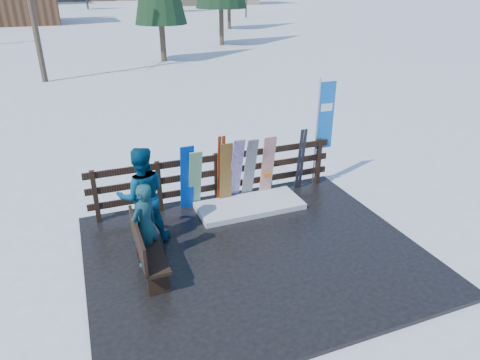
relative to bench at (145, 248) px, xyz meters
name	(u,v)px	position (x,y,z in m)	size (l,w,h in m)	color
ground	(255,255)	(1.97, -0.07, -0.60)	(700.00, 700.00, 0.00)	white
deck	(255,253)	(1.97, -0.07, -0.56)	(6.00, 5.00, 0.08)	black
fence	(217,174)	(1.97, 2.13, 0.14)	(5.60, 0.10, 1.15)	black
snow_patch	(250,206)	(2.52, 1.53, -0.46)	(2.32, 1.00, 0.12)	white
bench	(145,248)	(0.00, 0.00, 0.00)	(0.40, 1.50, 0.97)	black
snowboard_0	(187,178)	(1.23, 1.91, 0.26)	(0.29, 0.03, 1.57)	#053FC6
snowboard_1	(195,180)	(1.40, 1.91, 0.19)	(0.27, 0.03, 1.46)	white
snowboard_2	(226,174)	(2.10, 1.91, 0.22)	(0.28, 0.03, 1.47)	orange
snowboard_3	(236,170)	(2.35, 1.91, 0.27)	(0.26, 0.03, 1.62)	white
snowboard_4	(250,169)	(2.67, 1.91, 0.24)	(0.26, 0.03, 1.56)	black
snowboard_5	(267,167)	(3.10, 1.91, 0.23)	(0.29, 0.03, 1.52)	silver
ski_pair_a	(221,170)	(2.02, 1.98, 0.30)	(0.16, 0.22, 1.63)	#9D3213
ski_pair_b	(301,160)	(3.99, 1.98, 0.25)	(0.17, 0.17, 1.53)	black
rental_flag	(324,120)	(4.65, 2.18, 1.09)	(0.45, 0.04, 2.60)	silver
person_front	(145,226)	(0.07, 0.29, 0.26)	(0.57, 0.37, 1.55)	#1E5D52
person_back	(142,196)	(0.17, 1.08, 0.44)	(0.92, 0.72, 1.90)	navy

